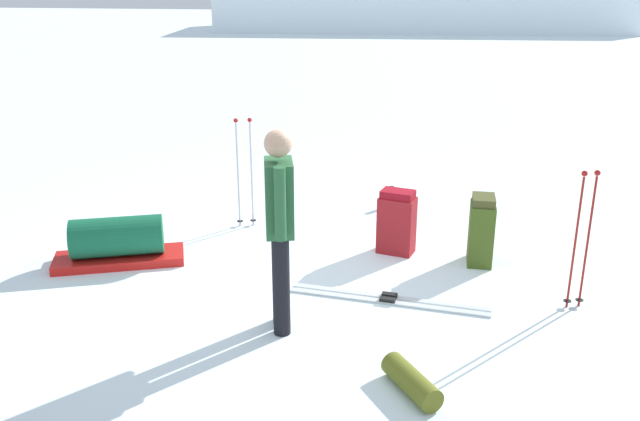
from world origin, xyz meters
TOP-DOWN VIEW (x-y plane):
  - ground_plane at (0.00, 0.00)m, footprint 80.00×80.00m
  - distant_snow_ridge at (1.03, 26.95)m, footprint 18.45×5.95m
  - skier_standing at (-0.19, -0.99)m, footprint 0.29×0.56m
  - ski_pair_near at (0.68, -0.39)m, footprint 1.84×0.44m
  - backpack_large_dark at (1.56, 0.58)m, footprint 0.26×0.35m
  - backpack_bright at (0.71, 0.74)m, footprint 0.42×0.33m
  - ski_poles_planted_near at (2.32, -0.28)m, footprint 0.18×0.10m
  - ski_poles_planted_far at (-1.04, 1.30)m, footprint 0.22×0.11m
  - gear_sled at (-2.08, 0.09)m, footprint 1.36×0.84m
  - sleeping_mat_rolled at (0.89, -1.79)m, footprint 0.45×0.56m
  - thermos_bottle at (0.61, 2.20)m, footprint 0.07×0.07m

SIDE VIEW (x-z plane):
  - ground_plane at x=0.00m, z-range 0.00..0.00m
  - ski_pair_near at x=0.68m, z-range -0.01..0.04m
  - sleeping_mat_rolled at x=0.89m, z-range 0.00..0.18m
  - thermos_bottle at x=0.61m, z-range 0.00..0.26m
  - gear_sled at x=-2.08m, z-range -0.02..0.47m
  - backpack_bright at x=0.71m, z-range -0.01..0.68m
  - backpack_large_dark at x=1.56m, z-range -0.01..0.71m
  - ski_poles_planted_near at x=2.32m, z-range 0.07..1.34m
  - ski_poles_planted_far at x=-1.04m, z-range 0.07..1.35m
  - distant_snow_ridge at x=1.03m, z-range 0.00..1.62m
  - skier_standing at x=-0.19m, z-range 0.10..1.80m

